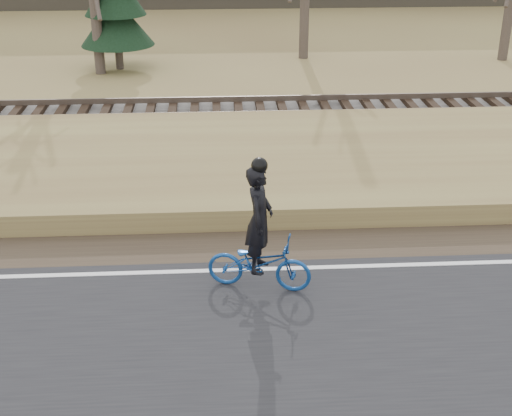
{
  "coord_description": "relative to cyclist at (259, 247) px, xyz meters",
  "views": [
    {
      "loc": [
        -0.04,
        -10.56,
        6.22
      ],
      "look_at": [
        0.62,
        0.5,
        1.1
      ],
      "focal_mm": 50.0,
      "sensor_mm": 36.0,
      "label": 1
    }
  ],
  "objects": [
    {
      "name": "shoulder",
      "position": [
        -0.62,
        1.58,
        -0.79
      ],
      "size": [
        120.0,
        1.6,
        0.04
      ],
      "primitive_type": "cube",
      "color": "#473A2B",
      "rests_on": "ground"
    },
    {
      "name": "edge_line",
      "position": [
        -0.62,
        0.58,
        -0.74
      ],
      "size": [
        120.0,
        0.12,
        0.01
      ],
      "primitive_type": "cube",
      "color": "silver",
      "rests_on": "road"
    },
    {
      "name": "cyclist",
      "position": [
        0.0,
        0.0,
        0.0
      ],
      "size": [
        1.82,
        1.01,
        2.3
      ],
      "rotation": [
        0.0,
        0.0,
        1.32
      ],
      "color": "navy",
      "rests_on": "road"
    },
    {
      "name": "railroad",
      "position": [
        -0.62,
        8.38,
        -0.28
      ],
      "size": [
        120.0,
        2.4,
        0.29
      ],
      "color": "black",
      "rests_on": "ballast"
    },
    {
      "name": "ballast",
      "position": [
        -0.62,
        8.38,
        -0.58
      ],
      "size": [
        120.0,
        3.0,
        0.45
      ],
      "primitive_type": "cube",
      "color": "slate",
      "rests_on": "ground"
    },
    {
      "name": "embankment",
      "position": [
        -0.62,
        4.58,
        -0.59
      ],
      "size": [
        120.0,
        5.0,
        0.44
      ],
      "primitive_type": "cube",
      "color": "olive",
      "rests_on": "ground"
    },
    {
      "name": "road",
      "position": [
        -0.62,
        -2.12,
        -0.78
      ],
      "size": [
        120.0,
        6.0,
        0.06
      ],
      "primitive_type": "cube",
      "color": "black",
      "rests_on": "ground"
    },
    {
      "name": "ground",
      "position": [
        -0.62,
        0.38,
        -0.81
      ],
      "size": [
        120.0,
        120.0,
        0.0
      ],
      "primitive_type": "plane",
      "color": "olive",
      "rests_on": "ground"
    }
  ]
}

